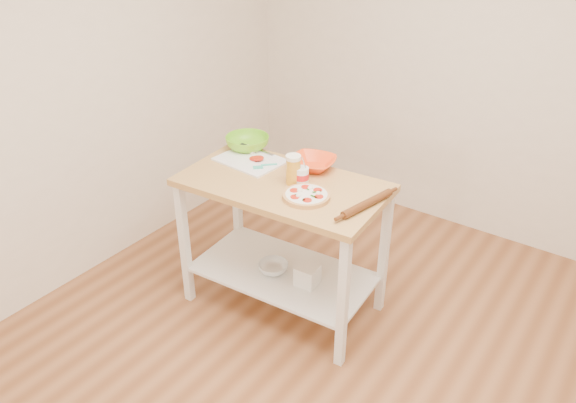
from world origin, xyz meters
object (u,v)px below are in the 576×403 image
at_px(spatula, 264,166).
at_px(orange_bowl, 313,163).
at_px(shelf_glass_bowl, 273,267).
at_px(beer_pint, 293,169).
at_px(shelf_bin, 308,275).
at_px(pizza, 306,195).
at_px(knife, 252,148).
at_px(prep_island, 283,219).
at_px(rolling_pin, 367,204).
at_px(green_bowl, 247,143).
at_px(yogurt_tub, 301,176).
at_px(cutting_board, 251,159).

relative_size(spatula, orange_bowl, 0.52).
xyz_separation_m(spatula, shelf_glass_bowl, (0.15, -0.12, -0.63)).
xyz_separation_m(beer_pint, shelf_bin, (0.14, -0.04, -0.67)).
relative_size(beer_pint, shelf_bin, 1.37).
relative_size(pizza, knife, 0.97).
xyz_separation_m(prep_island, beer_pint, (0.06, 0.02, 0.34)).
bearing_deg(beer_pint, rolling_pin, 0.23).
relative_size(green_bowl, shelf_bin, 2.20).
distance_m(spatula, rolling_pin, 0.74).
distance_m(green_bowl, rolling_pin, 1.03).
bearing_deg(prep_island, green_bowl, 152.03).
bearing_deg(pizza, shelf_bin, 108.42).
height_order(knife, yogurt_tub, yogurt_tub).
relative_size(cutting_board, rolling_pin, 1.12).
height_order(green_bowl, shelf_glass_bowl, green_bowl).
bearing_deg(knife, shelf_bin, -18.56).
distance_m(prep_island, rolling_pin, 0.61).
bearing_deg(shelf_glass_bowl, spatula, 141.42).
height_order(beer_pint, yogurt_tub, yogurt_tub).
xyz_separation_m(prep_island, orange_bowl, (0.04, 0.26, 0.28)).
height_order(pizza, shelf_bin, pizza).
relative_size(prep_island, green_bowl, 4.40).
height_order(beer_pint, shelf_bin, beer_pint).
bearing_deg(spatula, yogurt_tub, -51.41).
height_order(prep_island, green_bowl, green_bowl).
bearing_deg(cutting_board, yogurt_tub, -5.03).
height_order(cutting_board, spatula, cutting_board).
height_order(pizza, orange_bowl, orange_bowl).
height_order(orange_bowl, green_bowl, green_bowl).
bearing_deg(shelf_bin, yogurt_tub, 146.53).
bearing_deg(rolling_pin, cutting_board, 173.82).
distance_m(cutting_board, shelf_bin, 0.80).
distance_m(cutting_board, orange_bowl, 0.40).
xyz_separation_m(cutting_board, shelf_bin, (0.53, -0.14, -0.58)).
bearing_deg(spatula, shelf_bin, -58.81).
bearing_deg(orange_bowl, knife, -178.52).
distance_m(shelf_glass_bowl, shelf_bin, 0.25).
relative_size(prep_island, yogurt_tub, 6.83).
distance_m(knife, orange_bowl, 0.46).
bearing_deg(prep_island, orange_bowl, 80.76).
bearing_deg(knife, prep_island, -25.62).
relative_size(prep_island, pizza, 4.71).
height_order(beer_pint, rolling_pin, beer_pint).
bearing_deg(pizza, orange_bowl, 117.92).
bearing_deg(pizza, yogurt_tub, 133.64).
bearing_deg(beer_pint, shelf_glass_bowl, -149.91).
bearing_deg(prep_island, yogurt_tub, 24.24).
bearing_deg(pizza, shelf_glass_bowl, 171.93).
xyz_separation_m(spatula, yogurt_tub, (0.30, -0.04, 0.04)).
bearing_deg(cutting_board, shelf_bin, -10.00).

